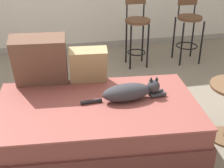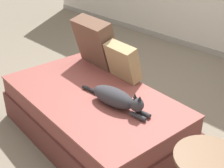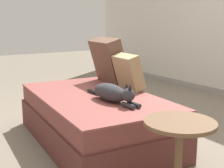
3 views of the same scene
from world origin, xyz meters
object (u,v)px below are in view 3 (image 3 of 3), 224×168
at_px(throw_pillow_middle, 128,72).
at_px(cat, 112,93).
at_px(couch, 95,118).
at_px(throw_pillow_corner, 108,60).
at_px(side_table, 179,151).

height_order(throw_pillow_middle, cat, throw_pillow_middle).
xyz_separation_m(couch, throw_pillow_middle, (-0.01, 0.40, 0.41)).
xyz_separation_m(couch, throw_pillow_corner, (-0.44, 0.43, 0.48)).
bearing_deg(couch, side_table, -4.58).
relative_size(throw_pillow_middle, cat, 0.49).
bearing_deg(throw_pillow_middle, throw_pillow_corner, 175.42).
xyz_separation_m(throw_pillow_corner, side_table, (1.65, -0.53, -0.35)).
distance_m(throw_pillow_middle, side_table, 1.34).
height_order(throw_pillow_corner, side_table, throw_pillow_corner).
bearing_deg(side_table, throw_pillow_middle, 157.80).
relative_size(couch, throw_pillow_middle, 4.93).
distance_m(couch, side_table, 1.22).
height_order(throw_pillow_corner, throw_pillow_middle, throw_pillow_corner).
bearing_deg(side_table, couch, 175.42).
bearing_deg(throw_pillow_middle, cat, -52.24).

